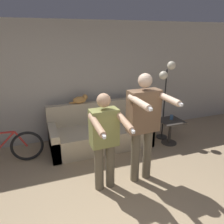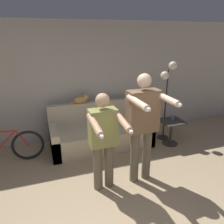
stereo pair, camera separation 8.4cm
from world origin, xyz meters
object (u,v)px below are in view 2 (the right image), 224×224
person_left (104,138)px  cup (173,118)px  cat (82,99)px  person_right (143,122)px  bicycle (3,148)px  side_table (171,127)px  couch (101,133)px  floor_lamp (168,81)px

person_left → cup: 2.13m
person_left → cat: size_ratio=3.77×
person_right → bicycle: (-2.20, 1.28, -0.73)m
side_table → bicycle: 3.41m
couch → side_table: 1.54m
couch → floor_lamp: (1.48, -0.15, 1.08)m
couch → person_left: (-0.36, -1.40, 0.60)m
bicycle → person_right: bearing=-30.2°
floor_lamp → bicycle: floor_lamp is taller
person_right → cat: size_ratio=4.35×
couch → person_left: size_ratio=1.39×
couch → cat: size_ratio=5.22×
person_left → floor_lamp: size_ratio=0.87×
cat → cup: cat is taller
couch → cat: (-0.33, 0.33, 0.71)m
person_left → cat: bearing=87.1°
person_left → cup: size_ratio=15.15×
person_right → floor_lamp: bearing=43.0°
couch → floor_lamp: bearing=-5.6°
person_left → bicycle: size_ratio=1.05×
cup → person_left: bearing=-152.2°
couch → person_right: person_right is taller
floor_lamp → side_table: (-0.01, -0.31, -0.96)m
floor_lamp → cup: size_ratio=17.39×
person_left → cat: person_left is taller
cat → couch: bearing=-45.7°
side_table → floor_lamp: bearing=87.6°
cat → cup: size_ratio=4.02×
side_table → bicycle: bicycle is taller
person_right → bicycle: bearing=146.9°
cup → couch: bearing=164.7°
couch → person_right: 1.61m
person_left → floor_lamp: 2.28m
cat → person_right: bearing=-70.8°
couch → bicycle: bearing=-176.7°
couch → person_right: size_ratio=1.20×
side_table → bicycle: bearing=174.2°
person_left → person_right: size_ratio=0.87×
person_right → cat: 1.83m
person_left → floor_lamp: floor_lamp is taller
couch → cup: size_ratio=21.00×
person_right → bicycle: person_right is taller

